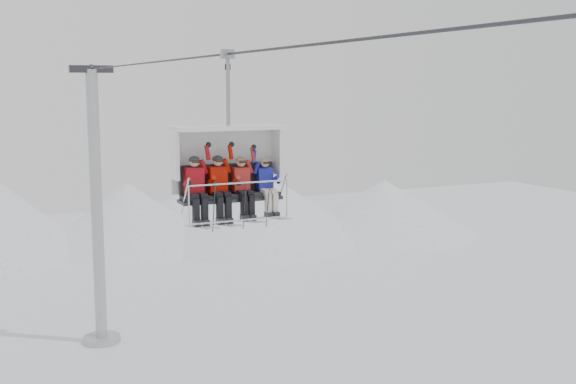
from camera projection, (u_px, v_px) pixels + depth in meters
name	position (u px, v px, depth m)	size (l,w,h in m)	color
ridgeline	(28.00, 219.00, 52.53)	(72.00, 21.00, 7.00)	white
lift_tower_right	(98.00, 227.00, 34.74)	(2.00, 1.80, 13.48)	#A2A5A9
haul_cable	(288.00, 47.00, 13.86)	(0.06, 0.06, 50.00)	#2E2E33
chairlift_carrier	(227.00, 162.00, 17.41)	(2.66, 1.17, 3.98)	black
skier_far_left	(196.00, 187.00, 16.84)	(0.43, 1.69, 1.70)	#A40D15
skier_center_left	(219.00, 185.00, 17.08)	(0.43, 1.69, 1.69)	#A80F01
skier_center_right	(243.00, 185.00, 17.32)	(0.40, 1.69, 1.59)	#AA231D
skier_far_right	(266.00, 185.00, 17.57)	(0.37, 1.69, 1.51)	#1A1F95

